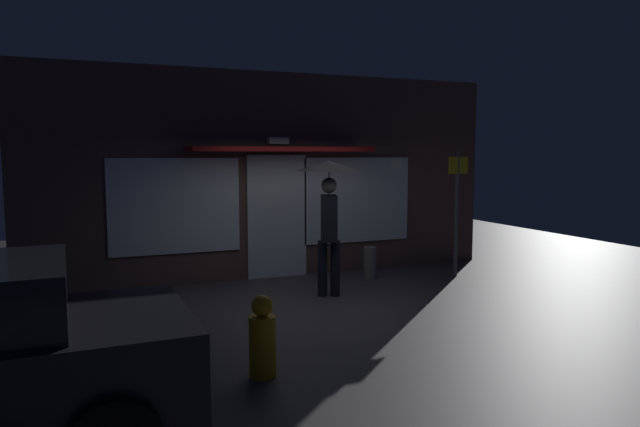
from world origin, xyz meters
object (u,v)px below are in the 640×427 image
at_px(person_with_umbrella, 329,195).
at_px(street_sign_post, 457,206).
at_px(sidewalk_bollard, 370,263).
at_px(fire_hydrant, 262,339).

bearing_deg(person_with_umbrella, street_sign_post, 120.00).
distance_m(sidewalk_bollard, fire_hydrant, 4.75).
bearing_deg(sidewalk_bollard, fire_hydrant, -130.56).
bearing_deg(sidewalk_bollard, person_with_umbrella, -143.65).
distance_m(person_with_umbrella, sidewalk_bollard, 1.95).
xyz_separation_m(sidewalk_bollard, fire_hydrant, (-3.09, -3.61, 0.10)).
xyz_separation_m(person_with_umbrella, fire_hydrant, (-1.91, -2.74, -1.20)).
bearing_deg(person_with_umbrella, fire_hydrant, -14.49).
bearing_deg(fire_hydrant, street_sign_post, 34.70).
height_order(person_with_umbrella, street_sign_post, street_sign_post).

